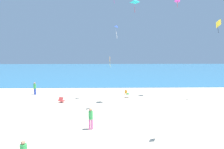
{
  "coord_description": "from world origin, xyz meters",
  "views": [
    {
      "loc": [
        -0.37,
        -9.71,
        5.55
      ],
      "look_at": [
        0.0,
        7.45,
        3.46
      ],
      "focal_mm": 28.94,
      "sensor_mm": 36.0,
      "label": 1
    }
  ],
  "objects_px": {
    "person_0": "(35,88)",
    "kite_yellow": "(219,24)",
    "beach_chair_far_left": "(61,100)",
    "person_2": "(126,92)",
    "kite_blue": "(117,27)",
    "person_1": "(91,117)",
    "kite_teal": "(135,1)",
    "beach_chair_far_right": "(126,96)",
    "kite_orange": "(110,59)"
  },
  "relations": [
    {
      "from": "beach_chair_far_right",
      "to": "kite_teal",
      "type": "distance_m",
      "value": 10.91
    },
    {
      "from": "person_0",
      "to": "kite_yellow",
      "type": "xyz_separation_m",
      "value": [
        22.11,
        -3.12,
        7.82
      ]
    },
    {
      "from": "person_1",
      "to": "person_2",
      "type": "relative_size",
      "value": 2.17
    },
    {
      "from": "person_1",
      "to": "kite_orange",
      "type": "bearing_deg",
      "value": 167.6
    },
    {
      "from": "person_1",
      "to": "kite_blue",
      "type": "height_order",
      "value": "kite_blue"
    },
    {
      "from": "beach_chair_far_left",
      "to": "kite_orange",
      "type": "xyz_separation_m",
      "value": [
        5.5,
        6.87,
        4.25
      ]
    },
    {
      "from": "beach_chair_far_right",
      "to": "kite_orange",
      "type": "distance_m",
      "value": 6.75
    },
    {
      "from": "person_0",
      "to": "kite_blue",
      "type": "height_order",
      "value": "kite_blue"
    },
    {
      "from": "person_2",
      "to": "kite_orange",
      "type": "bearing_deg",
      "value": 145.96
    },
    {
      "from": "kite_teal",
      "to": "kite_orange",
      "type": "relative_size",
      "value": 0.83
    },
    {
      "from": "kite_teal",
      "to": "kite_blue",
      "type": "xyz_separation_m",
      "value": [
        -2.02,
        -2.43,
        -2.96
      ]
    },
    {
      "from": "person_0",
      "to": "kite_teal",
      "type": "xyz_separation_m",
      "value": [
        12.53,
        -3.93,
        9.98
      ]
    },
    {
      "from": "beach_chair_far_left",
      "to": "kite_teal",
      "type": "height_order",
      "value": "kite_teal"
    },
    {
      "from": "person_1",
      "to": "kite_teal",
      "type": "relative_size",
      "value": 1.15
    },
    {
      "from": "kite_teal",
      "to": "kite_yellow",
      "type": "height_order",
      "value": "kite_teal"
    },
    {
      "from": "beach_chair_far_right",
      "to": "person_0",
      "type": "height_order",
      "value": "person_0"
    },
    {
      "from": "beach_chair_far_right",
      "to": "kite_teal",
      "type": "xyz_separation_m",
      "value": [
        0.58,
        -2.14,
        10.68
      ]
    },
    {
      "from": "kite_yellow",
      "to": "person_1",
      "type": "bearing_deg",
      "value": -149.84
    },
    {
      "from": "person_0",
      "to": "person_2",
      "type": "xyz_separation_m",
      "value": [
        12.11,
        -0.02,
        -0.69
      ]
    },
    {
      "from": "person_2",
      "to": "kite_orange",
      "type": "distance_m",
      "value": 5.67
    },
    {
      "from": "beach_chair_far_left",
      "to": "person_1",
      "type": "height_order",
      "value": "person_1"
    },
    {
      "from": "beach_chair_far_right",
      "to": "kite_teal",
      "type": "height_order",
      "value": "kite_teal"
    },
    {
      "from": "kite_orange",
      "to": "kite_yellow",
      "type": "relative_size",
      "value": 1.09
    },
    {
      "from": "beach_chair_far_left",
      "to": "kite_yellow",
      "type": "xyz_separation_m",
      "value": [
        17.65,
        0.73,
        8.48
      ]
    },
    {
      "from": "person_2",
      "to": "kite_orange",
      "type": "height_order",
      "value": "kite_orange"
    },
    {
      "from": "beach_chair_far_right",
      "to": "kite_blue",
      "type": "xyz_separation_m",
      "value": [
        -1.43,
        -4.57,
        7.71
      ]
    },
    {
      "from": "beach_chair_far_left",
      "to": "kite_yellow",
      "type": "bearing_deg",
      "value": -63.65
    },
    {
      "from": "kite_teal",
      "to": "kite_blue",
      "type": "bearing_deg",
      "value": -129.71
    },
    {
      "from": "person_0",
      "to": "kite_blue",
      "type": "bearing_deg",
      "value": 69.17
    },
    {
      "from": "beach_chair_far_left",
      "to": "person_1",
      "type": "bearing_deg",
      "value": -127.25
    },
    {
      "from": "kite_teal",
      "to": "kite_blue",
      "type": "distance_m",
      "value": 4.33
    },
    {
      "from": "kite_orange",
      "to": "kite_blue",
      "type": "bearing_deg",
      "value": -86.62
    },
    {
      "from": "beach_chair_far_right",
      "to": "person_0",
      "type": "relative_size",
      "value": 0.47
    },
    {
      "from": "kite_orange",
      "to": "kite_blue",
      "type": "relative_size",
      "value": 1.33
    },
    {
      "from": "beach_chair_far_left",
      "to": "beach_chair_far_right",
      "type": "distance_m",
      "value": 7.76
    },
    {
      "from": "beach_chair_far_right",
      "to": "kite_teal",
      "type": "bearing_deg",
      "value": -57.92
    },
    {
      "from": "kite_yellow",
      "to": "beach_chair_far_left",
      "type": "bearing_deg",
      "value": -177.64
    },
    {
      "from": "person_1",
      "to": "kite_yellow",
      "type": "relative_size",
      "value": 1.04
    },
    {
      "from": "kite_teal",
      "to": "kite_yellow",
      "type": "xyz_separation_m",
      "value": [
        9.58,
        0.81,
        -2.16
      ]
    },
    {
      "from": "person_0",
      "to": "kite_yellow",
      "type": "height_order",
      "value": "kite_yellow"
    },
    {
      "from": "person_0",
      "to": "person_1",
      "type": "bearing_deg",
      "value": 47.63
    },
    {
      "from": "beach_chair_far_right",
      "to": "kite_orange",
      "type": "bearing_deg",
      "value": 129.19
    },
    {
      "from": "beach_chair_far_right",
      "to": "kite_orange",
      "type": "height_order",
      "value": "kite_orange"
    },
    {
      "from": "person_0",
      "to": "kite_orange",
      "type": "relative_size",
      "value": 1.01
    },
    {
      "from": "beach_chair_far_right",
      "to": "person_2",
      "type": "bearing_deg",
      "value": 101.51
    },
    {
      "from": "kite_blue",
      "to": "kite_yellow",
      "type": "xyz_separation_m",
      "value": [
        11.6,
        3.24,
        0.81
      ]
    },
    {
      "from": "beach_chair_far_left",
      "to": "person_2",
      "type": "distance_m",
      "value": 8.55
    },
    {
      "from": "person_1",
      "to": "kite_yellow",
      "type": "height_order",
      "value": "kite_yellow"
    },
    {
      "from": "person_2",
      "to": "kite_blue",
      "type": "relative_size",
      "value": 0.59
    },
    {
      "from": "beach_chair_far_left",
      "to": "kite_teal",
      "type": "relative_size",
      "value": 0.57
    }
  ]
}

